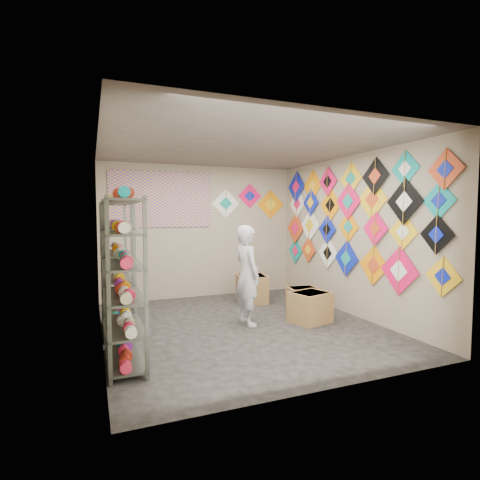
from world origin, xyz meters
name	(u,v)px	position (x,y,z in m)	size (l,w,h in m)	color
ground	(241,326)	(0.00, 0.00, 0.00)	(4.50, 4.50, 0.00)	black
room_walls	(241,219)	(0.00, 0.00, 1.64)	(4.50, 4.50, 4.50)	tan
shelf_rack_front	(123,282)	(-1.78, -0.85, 0.95)	(0.40, 1.10, 1.90)	#4C5147
shelf_rack_back	(116,267)	(-1.78, 0.45, 0.95)	(0.40, 1.10, 1.90)	#4C5147
string_spools	(119,266)	(-1.78, -0.20, 1.05)	(0.12, 2.36, 0.12)	#FF274D
kite_wall_display	(346,218)	(1.98, 0.08, 1.65)	(0.06, 4.23, 2.08)	yellow
back_wall_kites	(250,202)	(1.10, 2.24, 1.98)	(1.68, 0.02, 0.77)	white
poster	(161,199)	(-0.80, 2.23, 2.00)	(2.00, 0.01, 1.10)	#5F4EAA
shopkeeper	(247,275)	(0.12, 0.06, 0.77)	(0.42, 0.60, 1.54)	silver
carton_a	(310,307)	(1.09, -0.22, 0.24)	(0.57, 0.48, 0.48)	#9E7745
carton_b	(302,299)	(1.37, 0.47, 0.20)	(0.50, 0.41, 0.41)	#9E7745
carton_c	(252,289)	(0.78, 1.38, 0.26)	(0.55, 0.60, 0.52)	#9E7745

